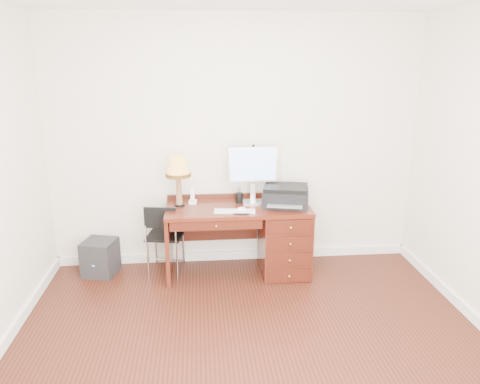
{
  "coord_description": "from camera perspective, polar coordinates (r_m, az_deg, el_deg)",
  "views": [
    {
      "loc": [
        -0.4,
        -3.23,
        2.27
      ],
      "look_at": [
        0.0,
        1.2,
        0.97
      ],
      "focal_mm": 35.0,
      "sensor_mm": 36.0,
      "label": 1
    }
  ],
  "objects": [
    {
      "name": "pen_cup",
      "position": [
        5.01,
        -0.1,
        -0.7
      ],
      "size": [
        0.08,
        0.08,
        0.1
      ],
      "primitive_type": "cylinder",
      "color": "black",
      "rests_on": "desk"
    },
    {
      "name": "desk",
      "position": [
        5.04,
        3.4,
        -5.29
      ],
      "size": [
        1.5,
        0.67,
        0.75
      ],
      "color": "#561D12",
      "rests_on": "ground"
    },
    {
      "name": "ground",
      "position": [
        3.97,
        1.58,
        -18.56
      ],
      "size": [
        4.0,
        4.0,
        0.0
      ],
      "primitive_type": "plane",
      "color": "black",
      "rests_on": "ground"
    },
    {
      "name": "phone",
      "position": [
        4.99,
        -5.77,
        -0.84
      ],
      "size": [
        0.09,
        0.09,
        0.17
      ],
      "rotation": [
        0.0,
        0.0,
        -0.12
      ],
      "color": "white",
      "rests_on": "desk"
    },
    {
      "name": "mouse_pad",
      "position": [
        4.73,
        0.18,
        -2.25
      ],
      "size": [
        0.22,
        0.22,
        0.04
      ],
      "color": "black",
      "rests_on": "desk"
    },
    {
      "name": "equipment_box",
      "position": [
        5.27,
        -16.67,
        -7.63
      ],
      "size": [
        0.4,
        0.4,
        0.38
      ],
      "primitive_type": "cube",
      "rotation": [
        0.0,
        0.0,
        -0.26
      ],
      "color": "black",
      "rests_on": "ground"
    },
    {
      "name": "monitor",
      "position": [
        4.94,
        1.63,
        2.99
      ],
      "size": [
        0.52,
        0.17,
        0.6
      ],
      "rotation": [
        0.0,
        0.0,
        0.02
      ],
      "color": "silver",
      "rests_on": "desk"
    },
    {
      "name": "room_shell",
      "position": [
        4.47,
        0.62,
        -13.42
      ],
      "size": [
        4.0,
        4.0,
        4.0
      ],
      "color": "silver",
      "rests_on": "ground"
    },
    {
      "name": "leg_lamp",
      "position": [
        4.85,
        -7.55,
        2.75
      ],
      "size": [
        0.26,
        0.26,
        0.54
      ],
      "color": "black",
      "rests_on": "desk"
    },
    {
      "name": "keyboard",
      "position": [
        4.72,
        -0.66,
        -2.35
      ],
      "size": [
        0.42,
        0.16,
        0.02
      ],
      "primitive_type": "cube",
      "rotation": [
        0.0,
        0.0,
        -0.11
      ],
      "color": "white",
      "rests_on": "desk"
    },
    {
      "name": "printer",
      "position": [
        4.93,
        5.59,
        -0.43
      ],
      "size": [
        0.54,
        0.46,
        0.21
      ],
      "rotation": [
        0.0,
        0.0,
        -0.23
      ],
      "color": "black",
      "rests_on": "desk"
    },
    {
      "name": "chair",
      "position": [
        5.02,
        -9.17,
        -4.83
      ],
      "size": [
        0.43,
        0.43,
        0.78
      ],
      "rotation": [
        0.0,
        0.0,
        -0.18
      ],
      "color": "black",
      "rests_on": "ground"
    }
  ]
}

